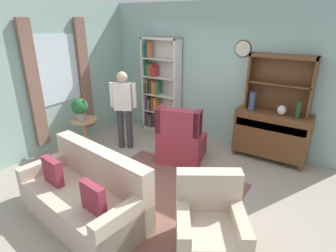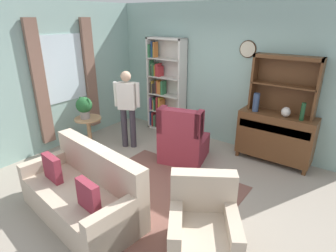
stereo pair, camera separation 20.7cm
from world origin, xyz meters
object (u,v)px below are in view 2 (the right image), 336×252
at_px(sideboard, 275,136).
at_px(potted_plant_large, 84,106).
at_px(armchair_floral, 203,230).
at_px(person_reading, 127,104).
at_px(sideboard_hutch, 286,77).
at_px(bookshelf, 164,88).
at_px(bottle_wine, 303,112).
at_px(vase_round, 286,112).
at_px(plant_stand, 89,129).
at_px(vase_tall, 256,102).
at_px(couch_floral, 84,194).
at_px(wingback_chair, 183,141).

distance_m(sideboard, potted_plant_large, 3.62).
distance_m(sideboard, armchair_floral, 2.64).
bearing_deg(person_reading, sideboard_hutch, 25.55).
xyz_separation_m(bookshelf, bottle_wine, (2.98, -0.17, 0.06)).
distance_m(vase_round, plant_stand, 3.70).
xyz_separation_m(vase_tall, couch_floral, (-1.19, -2.93, -0.77)).
bearing_deg(potted_plant_large, armchair_floral, -16.54).
xyz_separation_m(potted_plant_large, person_reading, (0.61, 0.56, 0.01)).
height_order(vase_round, bottle_wine, bottle_wine).
bearing_deg(vase_round, plant_stand, -154.53).
bearing_deg(bottle_wine, sideboard_hutch, 153.04).
bearing_deg(wingback_chair, sideboard, 35.35).
bearing_deg(potted_plant_large, person_reading, 42.34).
bearing_deg(bottle_wine, sideboard, 167.11).
bearing_deg(bottle_wine, plant_stand, -156.49).
bearing_deg(wingback_chair, vase_tall, 42.40).
bearing_deg(person_reading, plant_stand, -139.08).
height_order(bottle_wine, person_reading, person_reading).
bearing_deg(bottle_wine, vase_round, 175.05).
bearing_deg(wingback_chair, bottle_wine, 26.55).
bearing_deg(vase_tall, vase_round, 1.49).
bearing_deg(armchair_floral, wingback_chair, 129.60).
bearing_deg(wingback_chair, sideboard_hutch, 38.30).
xyz_separation_m(bookshelf, plant_stand, (-0.58, -1.72, -0.60)).
distance_m(bookshelf, potted_plant_large, 1.86).
distance_m(sideboard_hutch, person_reading, 2.92).
bearing_deg(couch_floral, person_reading, 117.68).
distance_m(armchair_floral, plant_stand, 3.34).
relative_size(vase_round, bottle_wine, 0.57).
relative_size(armchair_floral, person_reading, 0.68).
relative_size(armchair_floral, plant_stand, 1.64).
xyz_separation_m(bookshelf, wingback_chair, (1.23, -1.04, -0.62)).
distance_m(bookshelf, bottle_wine, 2.98).
bearing_deg(armchair_floral, sideboard_hutch, 90.52).
relative_size(vase_tall, wingback_chair, 0.31).
height_order(bookshelf, vase_tall, bookshelf).
relative_size(bottle_wine, plant_stand, 0.46).
distance_m(sideboard, couch_floral, 3.40).
relative_size(couch_floral, person_reading, 1.21).
xyz_separation_m(wingback_chair, person_reading, (-1.21, -0.16, 0.52)).
bearing_deg(vase_round, wingback_chair, -148.94).
bearing_deg(sideboard, vase_tall, -168.37).
distance_m(bottle_wine, potted_plant_large, 3.91).
bearing_deg(armchair_floral, vase_tall, 99.24).
distance_m(vase_tall, vase_round, 0.53).
distance_m(bookshelf, sideboard, 2.64).
bearing_deg(couch_floral, plant_stand, 139.14).
xyz_separation_m(bookshelf, potted_plant_large, (-0.59, -1.76, -0.11)).
xyz_separation_m(vase_round, bottle_wine, (0.26, -0.02, 0.06)).
distance_m(wingback_chair, person_reading, 1.33).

